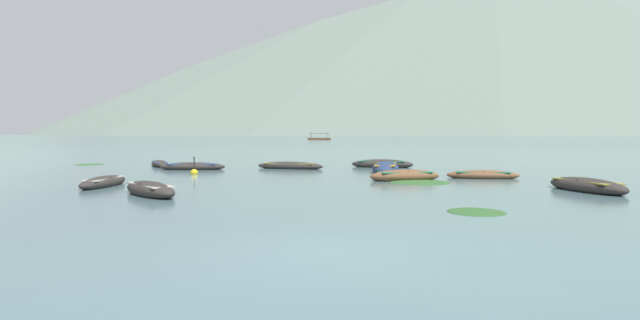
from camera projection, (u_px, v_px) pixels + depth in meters
ground_plane at (371, 135)px, 1500.77m from camera, size 6000.00×6000.00×0.00m
mountain_1 at (281, 85)px, 1878.83m from camera, size 1490.30×1490.30×346.30m
mountain_2 at (488, 34)px, 1626.89m from camera, size 2505.85×2505.85×617.85m
mountain_3 at (625, 59)px, 1873.24m from camera, size 1474.09×1474.09×534.46m
rowboat_0 at (150, 190)px, 18.46m from camera, size 3.26×3.37×0.60m
rowboat_1 at (405, 176)px, 24.30m from camera, size 3.54×2.19×0.63m
rowboat_2 at (193, 167)px, 31.75m from camera, size 3.99×1.56×0.54m
rowboat_3 at (483, 175)px, 25.46m from camera, size 3.47×1.34×0.50m
rowboat_4 at (587, 186)px, 19.75m from camera, size 2.36×4.10×0.62m
rowboat_5 at (290, 166)px, 32.44m from camera, size 4.37×2.01×0.54m
rowboat_6 at (160, 164)px, 34.93m from camera, size 2.60×3.71×0.49m
rowboat_7 at (382, 164)px, 33.81m from camera, size 4.08×1.81×0.64m
rowboat_8 at (104, 182)px, 21.56m from camera, size 1.04×3.65×0.52m
rowboat_9 at (386, 169)px, 28.73m from camera, size 1.70×4.50×0.80m
ferry_0 at (319, 139)px, 184.78m from camera, size 7.97×3.31×2.54m
mooring_buoy at (194, 172)px, 28.12m from camera, size 0.38×0.38×1.03m
weed_patch_0 at (476, 212)px, 14.44m from camera, size 2.20×2.20×0.14m
weed_patch_1 at (420, 182)px, 23.25m from camera, size 3.36×3.44×0.14m
weed_patch_2 at (89, 165)px, 36.62m from camera, size 2.14×2.28×0.14m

